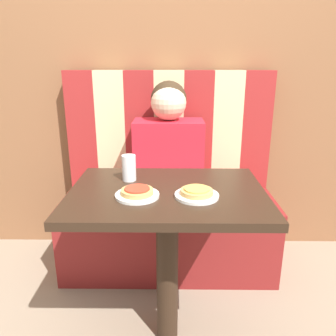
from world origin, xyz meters
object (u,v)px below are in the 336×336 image
Objects in this scene: plate_left at (137,195)px; person at (169,145)px; pizza_left at (137,191)px; pizza_right at (197,191)px; drinking_cup at (129,168)px; plate_right at (197,195)px.

person is at bearing 80.15° from plate_left.
person is at bearing 80.15° from pizza_left.
pizza_right is at bearing 0.00° from pizza_left.
person is 0.52m from drinking_cup.
plate_right is at bearing 180.00° from pizza_right.
drinking_cup is at bearing 105.97° from plate_left.
plate_right is 0.24m from pizza_left.
pizza_left is 0.20m from drinking_cup.
plate_right is at bearing -80.15° from person.
drinking_cup is at bearing 146.49° from pizza_right.
person is at bearing 99.85° from plate_right.
pizza_left is at bearing -74.03° from drinking_cup.
person reaches higher than pizza_right.
plate_left is 0.24m from pizza_right.
drinking_cup reaches higher than plate_left.
person is 6.00× the size of drinking_cup.
person is 0.70m from plate_right.
drinking_cup is (-0.06, 0.19, 0.05)m from plate_left.
person reaches higher than plate_right.
plate_left is at bearing -74.03° from drinking_cup.
plate_left is 1.36× the size of pizza_right.
pizza_left is (-0.24, 0.00, 0.02)m from plate_right.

